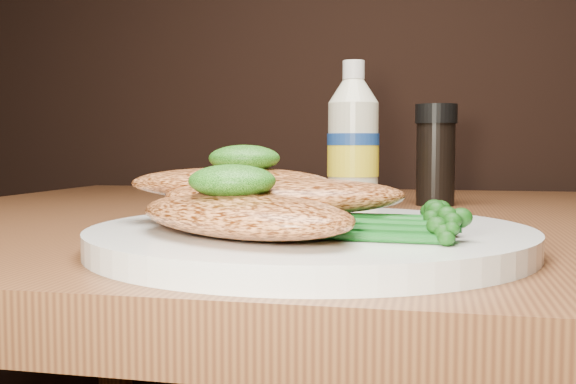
# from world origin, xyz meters

# --- Properties ---
(plate) EXTENTS (0.30, 0.30, 0.02)m
(plate) POSITION_xyz_m (-0.10, 0.81, 0.76)
(plate) COLOR white
(plate) RESTS_ON dining_table
(chicken_front) EXTENTS (0.19, 0.17, 0.03)m
(chicken_front) POSITION_xyz_m (-0.13, 0.75, 0.78)
(chicken_front) COLOR #CB7640
(chicken_front) RESTS_ON plate
(chicken_mid) EXTENTS (0.18, 0.12, 0.02)m
(chicken_mid) POSITION_xyz_m (-0.11, 0.80, 0.79)
(chicken_mid) COLOR #CB7640
(chicken_mid) RESTS_ON plate
(chicken_back) EXTENTS (0.15, 0.09, 0.02)m
(chicken_back) POSITION_xyz_m (-0.16, 0.82, 0.79)
(chicken_back) COLOR #CB7640
(chicken_back) RESTS_ON plate
(pesto_front) EXTENTS (0.06, 0.06, 0.02)m
(pesto_front) POSITION_xyz_m (-0.14, 0.75, 0.80)
(pesto_front) COLOR black
(pesto_front) RESTS_ON chicken_front
(pesto_back) EXTENTS (0.05, 0.05, 0.02)m
(pesto_back) POSITION_xyz_m (-0.15, 0.82, 0.81)
(pesto_back) COLOR black
(pesto_back) RESTS_ON chicken_back
(broccolini_bundle) EXTENTS (0.15, 0.12, 0.02)m
(broccolini_bundle) POSITION_xyz_m (-0.06, 0.78, 0.78)
(broccolini_bundle) COLOR #104C16
(broccolini_bundle) RESTS_ON plate
(mayo_bottle) EXTENTS (0.08, 0.08, 0.16)m
(mayo_bottle) POSITION_xyz_m (-0.11, 1.12, 0.83)
(mayo_bottle) COLOR beige
(mayo_bottle) RESTS_ON dining_table
(pepper_grinder) EXTENTS (0.06, 0.06, 0.12)m
(pepper_grinder) POSITION_xyz_m (-0.02, 1.17, 0.81)
(pepper_grinder) COLOR black
(pepper_grinder) RESTS_ON dining_table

